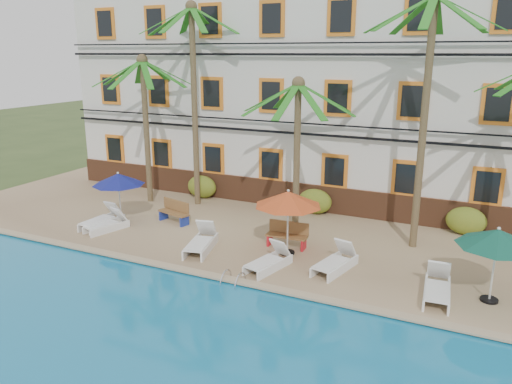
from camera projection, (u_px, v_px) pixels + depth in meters
The scene contains 23 objects.
ground at pixel (228, 273), 16.58m from camera, with size 100.00×100.00×0.00m, color #384C23.
pool_deck at pixel (284, 224), 20.90m from camera, with size 30.00×12.00×0.25m, color tan.
pool_coping at pixel (214, 276), 15.72m from camera, with size 30.00×0.35×0.06m, color tan.
hotel_building at pixel (325, 89), 23.82m from camera, with size 25.40×6.44×10.22m.
palm_a at pixel (145, 107), 22.59m from camera, with size 4.46×4.46×6.77m.
palm_b at pixel (194, 79), 21.79m from camera, with size 4.46×4.46×8.95m.
palm_c at pixel (297, 130), 19.13m from camera, with size 4.46×4.46×5.98m.
palm_d at pixel (427, 89), 16.70m from camera, with size 4.46×4.46×8.86m.
shrub_left at pixel (202, 187), 24.16m from camera, with size 1.50×0.90×1.10m, color #1E611B.
shrub_mid at pixel (315, 201), 21.79m from camera, with size 1.50×0.90×1.10m, color #1E611B.
shrub_right at pixel (466, 221), 19.26m from camera, with size 1.50×0.90×1.10m, color #1E611B.
umbrella_blue at pixel (118, 179), 20.38m from camera, with size 2.13×2.13×2.14m.
umbrella_red at pixel (288, 199), 17.02m from camera, with size 2.34×2.34×2.35m.
umbrella_green at pixel (498, 238), 13.70m from camera, with size 2.23×2.23×2.24m.
lounger_a at pixel (103, 219), 20.20m from camera, with size 0.82×2.00×0.93m.
lounger_b at pixel (107, 224), 19.78m from camera, with size 1.10×1.87×0.83m.
lounger_c at pixel (201, 242), 17.79m from camera, with size 1.20×2.17×0.97m.
lounger_d at pixel (269, 261), 16.25m from camera, with size 1.09×1.95×0.87m.
lounger_e at pixel (336, 262), 16.14m from camera, with size 1.12×2.05×0.92m.
lounger_f at pixel (437, 288), 14.34m from camera, with size 0.86×2.03×0.94m.
bench_left at pixel (175, 211), 20.68m from camera, with size 1.57×0.84×0.93m.
bench_right at pixel (287, 234), 18.07m from camera, with size 1.52×0.54×0.93m.
pool_ladder at pixel (233, 283), 15.34m from camera, with size 0.54×0.74×0.74m.
Camera 1 is at (7.36, -13.37, 7.08)m, focal length 35.00 mm.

